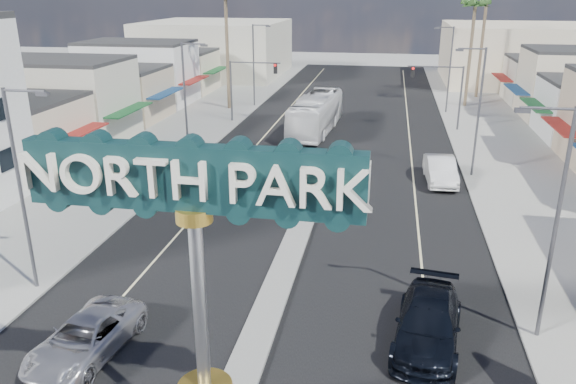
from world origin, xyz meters
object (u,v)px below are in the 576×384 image
at_px(palm_left_far, 225,0).
at_px(gateway_sign, 198,276).
at_px(traffic_signal_left, 249,79).
at_px(streetlight_r_mid, 477,106).
at_px(traffic_signal_right, 442,85).
at_px(suv_right, 428,323).
at_px(city_bus, 316,114).
at_px(streetlight_l_far, 255,61).
at_px(suv_left, 86,338).
at_px(streetlight_r_far, 449,65).
at_px(palm_right_mid, 475,9).
at_px(streetlight_l_near, 23,182).
at_px(streetlight_l_mid, 187,96).
at_px(streetlight_r_near, 553,216).

bearing_deg(palm_left_far, gateway_sign, -74.85).
xyz_separation_m(traffic_signal_left, streetlight_r_mid, (19.62, -13.99, 0.79)).
bearing_deg(gateway_sign, traffic_signal_right, 77.67).
bearing_deg(suv_right, city_bus, 112.19).
xyz_separation_m(gateway_sign, streetlight_l_far, (-10.43, 50.02, -0.86)).
bearing_deg(city_bus, suv_left, -91.94).
xyz_separation_m(streetlight_r_far, city_bus, (-12.55, -10.84, -3.34)).
height_order(palm_left_far, palm_right_mid, palm_left_far).
distance_m(streetlight_l_near, streetlight_l_mid, 20.00).
bearing_deg(palm_left_far, traffic_signal_right, -15.15).
bearing_deg(palm_left_far, streetlight_l_mid, -82.69).
bearing_deg(streetlight_l_mid, gateway_sign, -69.58).
bearing_deg(traffic_signal_right, streetlight_l_mid, -144.50).
height_order(streetlight_r_mid, palm_right_mid, palm_right_mid).
bearing_deg(traffic_signal_left, gateway_sign, -77.67).
bearing_deg(streetlight_l_near, palm_right_mid, 63.01).
relative_size(palm_right_mid, suv_left, 2.31).
relative_size(traffic_signal_right, streetlight_r_mid, 0.67).
bearing_deg(traffic_signal_left, streetlight_r_mid, -35.50).
distance_m(palm_right_mid, city_bus, 22.97).
height_order(streetlight_r_near, streetlight_r_far, same).
height_order(streetlight_l_near, streetlight_l_mid, same).
bearing_deg(traffic_signal_right, streetlight_r_far, 81.14).
xyz_separation_m(streetlight_l_far, streetlight_r_near, (20.87, -42.00, 0.00)).
distance_m(traffic_signal_right, streetlight_r_far, 8.14).
bearing_deg(streetlight_r_near, palm_right_mid, 86.81).
xyz_separation_m(palm_right_mid, city_bus, (-15.12, -14.84, -8.88)).
height_order(streetlight_r_far, suv_right, streetlight_r_far).
xyz_separation_m(streetlight_l_near, city_bus, (8.32, 31.16, -3.34)).
distance_m(palm_right_mid, suv_right, 48.53).
relative_size(streetlight_l_far, palm_right_mid, 0.74).
distance_m(streetlight_l_mid, suv_left, 24.87).
bearing_deg(streetlight_r_far, streetlight_l_far, 180.00).
xyz_separation_m(traffic_signal_right, streetlight_r_near, (1.25, -33.99, 0.79)).
bearing_deg(palm_right_mid, suv_right, -97.99).
height_order(streetlight_r_far, suv_left, streetlight_r_far).
bearing_deg(suv_right, traffic_signal_left, 121.35).
height_order(traffic_signal_left, palm_right_mid, palm_right_mid).
distance_m(gateway_sign, streetlight_r_mid, 29.91).
bearing_deg(streetlight_r_near, streetlight_r_mid, 90.00).
bearing_deg(gateway_sign, streetlight_r_far, 78.22).
relative_size(traffic_signal_left, palm_right_mid, 0.50).
height_order(traffic_signal_left, suv_right, traffic_signal_left).
bearing_deg(streetlight_r_far, streetlight_l_near, -116.42).
distance_m(traffic_signal_left, streetlight_r_mid, 24.11).
height_order(suv_right, city_bus, city_bus).
relative_size(traffic_signal_left, streetlight_r_near, 0.67).
relative_size(gateway_sign, suv_right, 1.59).
distance_m(traffic_signal_left, palm_left_far, 10.14).
xyz_separation_m(streetlight_l_mid, streetlight_r_near, (20.87, -20.00, 0.00)).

